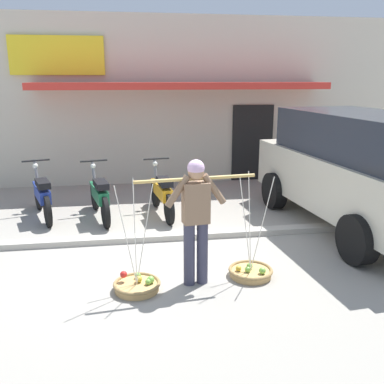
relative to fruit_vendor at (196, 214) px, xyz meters
name	(u,v)px	position (x,y,z in m)	size (l,w,h in m)	color
ground_plane	(159,256)	(-0.41, 0.98, -0.98)	(90.00, 90.00, 0.00)	gray
sidewalk_curb	(156,237)	(-0.41, 1.68, -0.93)	(20.00, 0.24, 0.10)	#AEA89C
fruit_vendor	(196,214)	(0.00, 0.00, 0.00)	(1.58, 0.23, 1.70)	#38384C
fruit_basket_left_side	(137,285)	(-0.79, -0.08, -0.90)	(0.62, 0.62, 1.45)	tan
fruit_basket_right_side	(251,271)	(0.79, 0.08, -0.90)	(0.62, 0.62, 1.45)	tan
motorcycle_nearest_shop	(42,196)	(-2.53, 3.22, -0.52)	(0.72, 1.75, 1.09)	black
motorcycle_second_in_row	(100,196)	(-1.41, 3.00, -0.52)	(0.60, 1.79, 1.09)	black
motorcycle_third_in_row	(162,193)	(-0.19, 3.03, -0.52)	(0.54, 1.81, 1.09)	black
parked_truck	(360,167)	(3.28, 1.76, 0.15)	(2.47, 4.95, 2.10)	beige
storefront_building	(170,97)	(0.53, 8.31, 1.12)	(13.00, 6.00, 4.20)	beige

